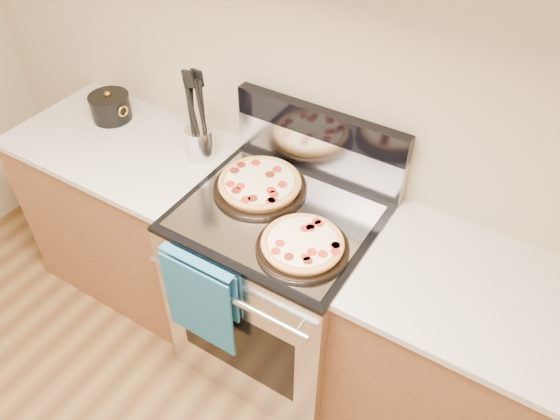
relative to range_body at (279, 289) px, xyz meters
The scene contains 17 objects.
wall_back 0.97m from the range_body, 90.00° to the left, with size 4.00×4.00×0.00m, color #C3B38C.
range_body is the anchor object (origin of this frame).
oven_window 0.34m from the range_body, 90.00° to the right, with size 0.56×0.01×0.40m, color black.
cooktop 0.46m from the range_body, ahead, with size 0.76×0.68×0.02m, color black.
backsplash_lower 0.64m from the range_body, 90.00° to the left, with size 0.76×0.06×0.18m, color silver.
backsplash_upper 0.77m from the range_body, 90.00° to the left, with size 0.76×0.06×0.12m, color black.
oven_handle 0.51m from the range_body, 90.00° to the right, with size 0.03×0.03×0.70m, color silver.
dish_towel 0.47m from the range_body, 107.74° to the right, with size 0.32×0.05×0.42m, color navy, non-canonical shape.
foil_sheet 0.47m from the range_body, 90.00° to the right, with size 0.70×0.55×0.01m, color gray.
cabinet_left 0.88m from the range_body, behind, with size 1.00×0.62×0.88m, color brown.
countertop_left 0.99m from the range_body, behind, with size 1.02×0.64×0.03m, color #BBB4A8.
cabinet_right 0.88m from the range_body, ahead, with size 1.00×0.62×0.88m, color brown.
countertop_right 0.99m from the range_body, ahead, with size 1.02×0.64×0.03m, color #BBB4A8.
pepperoni_pizza_back 0.52m from the range_body, 152.83° to the left, with size 0.38×0.38×0.05m, color #B26D36, non-canonical shape.
pepperoni_pizza_front 0.55m from the range_body, 35.84° to the right, with size 0.34×0.34×0.05m, color #B26D36, non-canonical shape.
utensil_crock 0.73m from the range_body, 164.91° to the left, with size 0.12×0.12×0.15m, color silver.
saucepan 1.18m from the range_body, behind, with size 0.19×0.19×0.11m, color black.
Camera 1 is at (0.83, 0.32, 2.37)m, focal length 35.00 mm.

